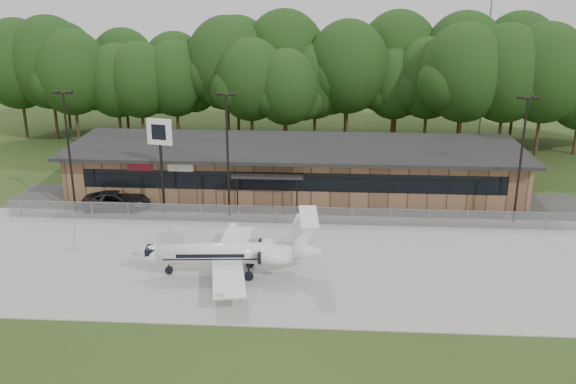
# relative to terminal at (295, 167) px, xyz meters

# --- Properties ---
(ground) EXTENTS (160.00, 160.00, 0.00)m
(ground) POSITION_rel_terminal_xyz_m (0.00, -23.94, -2.18)
(ground) COLOR #264016
(ground) RESTS_ON ground
(apron) EXTENTS (64.00, 18.00, 0.08)m
(apron) POSITION_rel_terminal_xyz_m (0.00, -15.94, -2.14)
(apron) COLOR #9E9B93
(apron) RESTS_ON ground
(parking_lot) EXTENTS (50.00, 9.00, 0.06)m
(parking_lot) POSITION_rel_terminal_xyz_m (0.00, -4.44, -2.15)
(parking_lot) COLOR #383835
(parking_lot) RESTS_ON ground
(terminal) EXTENTS (41.00, 11.65, 4.30)m
(terminal) POSITION_rel_terminal_xyz_m (0.00, 0.00, 0.00)
(terminal) COLOR #8F6647
(terminal) RESTS_ON ground
(fence) EXTENTS (46.00, 0.04, 1.52)m
(fence) POSITION_rel_terminal_xyz_m (0.00, -8.94, -1.40)
(fence) COLOR gray
(fence) RESTS_ON ground
(treeline) EXTENTS (72.00, 12.00, 15.00)m
(treeline) POSITION_rel_terminal_xyz_m (0.00, 18.06, 5.32)
(treeline) COLOR #1A310F
(treeline) RESTS_ON ground
(radio_mast) EXTENTS (0.20, 0.20, 25.00)m
(radio_mast) POSITION_rel_terminal_xyz_m (22.00, 24.06, 10.32)
(radio_mast) COLOR gray
(radio_mast) RESTS_ON ground
(light_pole_left) EXTENTS (1.55, 0.30, 10.23)m
(light_pole_left) POSITION_rel_terminal_xyz_m (-18.00, -7.44, 3.80)
(light_pole_left) COLOR black
(light_pole_left) RESTS_ON ground
(light_pole_mid) EXTENTS (1.55, 0.30, 10.23)m
(light_pole_mid) POSITION_rel_terminal_xyz_m (-5.00, -7.44, 3.80)
(light_pole_mid) COLOR black
(light_pole_mid) RESTS_ON ground
(light_pole_right) EXTENTS (1.55, 0.30, 10.23)m
(light_pole_right) POSITION_rel_terminal_xyz_m (18.00, -7.44, 3.80)
(light_pole_right) COLOR black
(light_pole_right) RESTS_ON ground
(business_jet) EXTENTS (12.64, 11.27, 4.25)m
(business_jet) POSITION_rel_terminal_xyz_m (-3.14, -18.34, -0.66)
(business_jet) COLOR white
(business_jet) RESTS_ON ground
(suv) EXTENTS (5.77, 2.95, 1.56)m
(suv) POSITION_rel_terminal_xyz_m (-14.78, -6.42, -1.40)
(suv) COLOR #2C2C2E
(suv) RESTS_ON ground
(pole_sign) EXTENTS (2.11, 0.68, 8.04)m
(pole_sign) POSITION_rel_terminal_xyz_m (-10.52, -7.14, 3.97)
(pole_sign) COLOR black
(pole_sign) RESTS_ON ground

